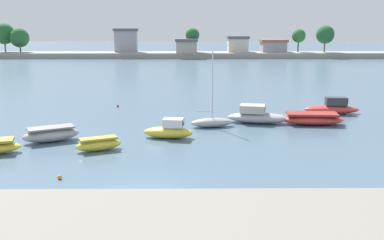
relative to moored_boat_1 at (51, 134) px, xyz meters
name	(u,v)px	position (x,y,z in m)	size (l,w,h in m)	color
ground_plane	(147,196)	(8.29, -11.11, -0.54)	(400.00, 400.00, 0.00)	#476075
moored_boat_1	(51,134)	(0.00, 0.00, 0.00)	(4.52, 3.41, 1.13)	#9E9EA3
moored_boat_2	(98,144)	(4.09, -2.53, -0.09)	(3.40, 2.28, 0.95)	yellow
moored_boat_3	(169,131)	(8.95, 0.94, 0.04)	(4.03, 1.94, 1.56)	yellow
moored_boat_4	(212,122)	(12.50, 4.70, -0.10)	(3.85, 1.90, 6.51)	#9E9EA3
moored_boat_5	(257,116)	(16.67, 6.28, 0.08)	(5.79, 3.01, 1.64)	#9E9EA3
moored_boat_6	(312,119)	(21.46, 5.66, -0.05)	(5.68, 2.62, 1.04)	#C63833
moored_boat_7	(332,108)	(24.80, 10.45, 0.02)	(5.50, 2.15, 1.65)	#C63833
mooring_buoy_0	(282,116)	(19.45, 8.61, -0.37)	(0.34, 0.34, 0.34)	yellow
mooring_buoy_2	(118,106)	(2.88, 14.21, -0.41)	(0.26, 0.26, 0.26)	red
mooring_buoy_3	(60,177)	(2.99, -8.47, -0.41)	(0.26, 0.26, 0.26)	orange
distant_shoreline	(173,49)	(6.55, 84.09, 1.75)	(109.79, 8.86, 8.76)	gray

